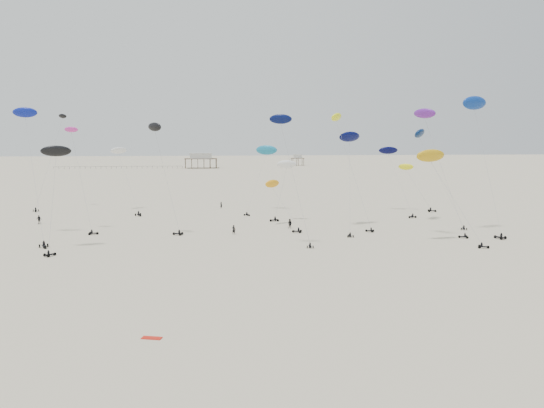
{
  "coord_description": "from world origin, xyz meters",
  "views": [
    {
      "loc": [
        -12.38,
        0.31,
        17.52
      ],
      "look_at": [
        0.0,
        88.0,
        7.0
      ],
      "focal_mm": 35.0,
      "sensor_mm": 36.0,
      "label": 1
    }
  ],
  "objects": [
    {
      "name": "ground_plane",
      "position": [
        0.0,
        200.0,
        0.0
      ],
      "size": [
        900.0,
        900.0,
        0.0
      ],
      "primitive_type": "plane",
      "color": "beige"
    },
    {
      "name": "pavilion_main",
      "position": [
        -10.0,
        350.0,
        4.22
      ],
      "size": [
        21.0,
        13.0,
        9.8
      ],
      "color": "brown",
      "rests_on": "ground"
    },
    {
      "name": "pavilion_small",
      "position": [
        60.0,
        380.0,
        3.49
      ],
      "size": [
        9.0,
        7.0,
        8.0
      ],
      "color": "brown",
      "rests_on": "ground"
    },
    {
      "name": "pier_fence",
      "position": [
        -62.0,
        350.0,
        0.77
      ],
      "size": [
        80.2,
        0.2,
        1.5
      ],
      "color": "black",
      "rests_on": "ground"
    },
    {
      "name": "rig_0",
      "position": [
        -30.48,
        136.51,
        11.0
      ],
      "size": [
        9.57,
        16.69,
        19.89
      ],
      "rotation": [
        0.0,
        0.0,
        3.6
      ],
      "color": "black",
      "rests_on": "ground"
    },
    {
      "name": "rig_1",
      "position": [
        2.42,
        87.0,
        16.43
      ],
      "size": [
        7.21,
        5.06,
        22.09
      ],
      "rotation": [
        0.0,
        0.0,
        6.14
      ],
      "color": "black",
      "rests_on": "ground"
    },
    {
      "name": "rig_2",
      "position": [
        -18.78,
        100.73,
        13.74
      ],
      "size": [
        6.79,
        4.17,
        21.06
      ],
      "rotation": [
        0.0,
        0.0,
        1.24
      ],
      "color": "black",
      "rests_on": "ground"
    },
    {
      "name": "rig_3",
      "position": [
        -50.09,
        143.38,
        12.01
      ],
      "size": [
        7.48,
        13.16,
        25.64
      ],
      "rotation": [
        0.0,
        0.0,
        3.38
      ],
      "color": "black",
      "rests_on": "ground"
    },
    {
      "name": "rig_4",
      "position": [
        -42.16,
        101.25,
        16.62
      ],
      "size": [
        9.74,
        17.06,
        26.5
      ],
      "rotation": [
        0.0,
        0.0,
        3.55
      ],
      "color": "black",
      "rests_on": "ground"
    },
    {
      "name": "rig_5",
      "position": [
        -35.02,
        89.43,
        13.34
      ],
      "size": [
        5.09,
        9.39,
        17.19
      ],
      "rotation": [
        0.0,
        0.0,
        5.47
      ],
      "color": "black",
      "rests_on": "ground"
    },
    {
      "name": "rig_6",
      "position": [
        4.7,
        134.02,
        14.04
      ],
      "size": [
        9.91,
        14.09,
        18.61
      ],
      "rotation": [
        0.0,
        0.0,
        3.7
      ],
      "color": "black",
      "rests_on": "ground"
    },
    {
      "name": "rig_7",
      "position": [
        42.04,
        126.92,
        7.04
      ],
      "size": [
        8.48,
        7.0,
        12.32
      ],
      "rotation": [
        0.0,
        0.0,
        4.38
      ],
      "color": "black",
      "rests_on": "ground"
    },
    {
      "name": "rig_8",
      "position": [
        41.04,
        96.46,
        21.62
      ],
      "size": [
        6.41,
        13.48,
        26.65
      ],
      "rotation": [
        0.0,
        0.0,
        0.46
      ],
      "color": "black",
      "rests_on": "ground"
    },
    {
      "name": "rig_9",
      "position": [
        4.12,
        107.13,
        6.38
      ],
      "size": [
        6.47,
        13.54,
        13.53
      ],
      "rotation": [
        0.0,
        0.0,
        1.24
      ],
      "color": "black",
      "rests_on": "ground"
    },
    {
      "name": "rig_10",
      "position": [
        29.98,
        92.25,
        18.42
      ],
      "size": [
        9.8,
        6.72,
        23.65
      ],
      "rotation": [
        0.0,
        0.0,
        1.25
      ],
      "color": "black",
      "rests_on": "ground"
    },
    {
      "name": "rig_11",
      "position": [
        -34.48,
        106.12,
        10.45
      ],
      "size": [
        7.13,
        8.6,
        20.71
      ],
      "rotation": [
        0.0,
        0.0,
        4.72
      ],
      "color": "black",
      "rests_on": "ground"
    },
    {
      "name": "rig_12",
      "position": [
        6.43,
        115.36,
        9.41
      ],
      "size": [
        6.42,
        3.59,
        13.53
      ],
      "rotation": [
        0.0,
        0.0,
        1.94
      ],
      "color": "black",
      "rests_on": "ground"
    },
    {
      "name": "rig_13",
      "position": [
        35.53,
        126.25,
        12.45
      ],
      "size": [
        4.98,
        16.16,
        19.48
      ],
      "rotation": [
        0.0,
        0.0,
        2.0
      ],
      "color": "black",
      "rests_on": "ground"
    },
    {
      "name": "rig_14",
      "position": [
        28.47,
        87.03,
        13.45
      ],
      "size": [
        10.24,
        10.04,
        17.33
      ],
      "rotation": [
        0.0,
        0.0,
        4.2
      ],
      "color": "black",
      "rests_on": "ground"
    },
    {
      "name": "rig_15",
      "position": [
        18.4,
        105.41,
        16.63
      ],
      "size": [
        7.04,
        16.45,
        21.82
      ],
      "rotation": [
        0.0,
        0.0,
        -0.07
      ],
      "color": "black",
      "rests_on": "ground"
    },
    {
      "name": "rig_16",
      "position": [
        36.3,
        109.71,
        17.08
      ],
      "size": [
        7.59,
        17.06,
        22.38
      ],
      "rotation": [
        0.0,
        0.0,
        5.92
      ],
      "color": "black",
      "rests_on": "ground"
    },
    {
      "name": "rig_17",
      "position": [
        16.53,
        104.63,
        18.76
      ],
      "size": [
        8.1,
        11.21,
        23.82
      ],
      "rotation": [
        0.0,
        0.0,
        1.04
      ],
      "color": "black",
      "rests_on": "ground"
    },
    {
      "name": "spectator_0",
      "position": [
        -5.74,
        99.26,
        0.0
      ],
      "size": [
        0.91,
        0.8,
        2.1
      ],
      "primitive_type": "imported",
      "rotation": [
        0.0,
        0.0,
        2.71
      ],
      "color": "black",
      "rests_on": "ground"
    },
    {
      "name": "spectator_1",
      "position": [
        5.99,
        104.5,
        0.0
      ],
      "size": [
        1.25,
        1.2,
        2.24
      ],
      "primitive_type": "imported",
      "rotation": [
        0.0,
        0.0,
        5.58
      ],
      "color": "black",
      "rests_on": "ground"
    },
    {
      "name": "spectator_2",
      "position": [
        -45.96,
        117.65,
        0.0
      ],
      "size": [
        1.42,
        0.95,
        2.21
      ],
      "primitive_type": "imported",
      "rotation": [
        0.0,
        0.0,
        6.08
      ],
      "color": "black",
      "rests_on": "ground"
    },
    {
      "name": "spectator_3",
      "position": [
        -6.31,
        138.79,
        0.0
      ],
      "size": [
        0.85,
        0.85,
        1.96
      ],
      "primitive_type": "imported",
      "rotation": [
        0.0,
        0.0,
        2.36
      ],
      "color": "black",
      "rests_on": "ground"
    },
    {
      "name": "grounded_kite_b",
      "position": [
        -16.66,
        46.95,
        0.0
      ],
      "size": [
        1.93,
        1.2,
        0.07
      ],
      "primitive_type": "cube",
      "rotation": [
        0.0,
        0.0,
        -0.3
      ],
      "color": "red",
      "rests_on": "ground"
    }
  ]
}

